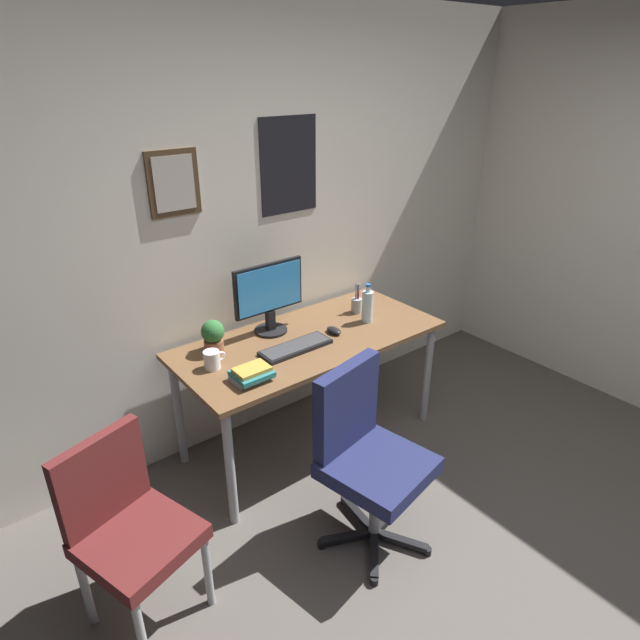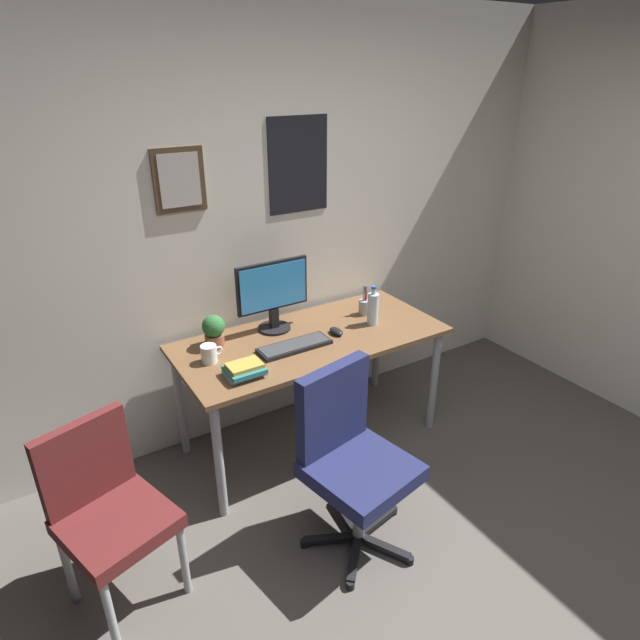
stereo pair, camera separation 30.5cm
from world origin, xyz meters
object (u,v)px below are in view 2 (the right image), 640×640
at_px(side_chair, 107,505).
at_px(monitor, 273,293).
at_px(keyboard, 295,346).
at_px(book_stack_left, 245,370).
at_px(computer_mouse, 336,331).
at_px(water_bottle, 373,308).
at_px(potted_plant, 214,330).
at_px(coffee_mug_near, 209,354).
at_px(pen_cup, 364,306).
at_px(office_chair, 350,452).

bearing_deg(side_chair, monitor, 30.47).
height_order(keyboard, book_stack_left, book_stack_left).
relative_size(computer_mouse, water_bottle, 0.44).
distance_m(computer_mouse, potted_plant, 0.73).
bearing_deg(keyboard, computer_mouse, 4.10).
bearing_deg(computer_mouse, monitor, 137.58).
height_order(computer_mouse, water_bottle, water_bottle).
relative_size(side_chair, water_bottle, 3.47).
bearing_deg(water_bottle, side_chair, -165.92).
bearing_deg(monitor, keyboard, -92.99).
relative_size(coffee_mug_near, pen_cup, 0.63).
bearing_deg(keyboard, office_chair, -97.72).
distance_m(monitor, book_stack_left, 0.60).
height_order(water_bottle, potted_plant, water_bottle).
bearing_deg(keyboard, water_bottle, 2.30).
bearing_deg(side_chair, potted_plant, 40.51).
bearing_deg(pen_cup, coffee_mug_near, -176.61).
relative_size(computer_mouse, potted_plant, 0.56).
xyz_separation_m(potted_plant, pen_cup, (0.99, -0.09, -0.05)).
bearing_deg(potted_plant, coffee_mug_near, -120.52).
bearing_deg(monitor, office_chair, -96.37).
xyz_separation_m(office_chair, monitor, (0.11, 0.98, 0.46)).
bearing_deg(water_bottle, potted_plant, 166.08).
bearing_deg(office_chair, book_stack_left, 115.51).
height_order(potted_plant, book_stack_left, potted_plant).
distance_m(monitor, computer_mouse, 0.45).
height_order(side_chair, potted_plant, potted_plant).
bearing_deg(water_bottle, book_stack_left, -170.89).
bearing_deg(book_stack_left, coffee_mug_near, 113.91).
bearing_deg(book_stack_left, pen_cup, 16.78).
xyz_separation_m(water_bottle, pen_cup, (0.04, 0.15, -0.05)).
bearing_deg(computer_mouse, water_bottle, 0.31).
relative_size(keyboard, water_bottle, 1.70).
xyz_separation_m(computer_mouse, potted_plant, (-0.68, 0.24, 0.09)).
relative_size(side_chair, potted_plant, 4.49).
distance_m(side_chair, computer_mouse, 1.55).
xyz_separation_m(office_chair, water_bottle, (0.67, 0.72, 0.33)).
bearing_deg(office_chair, potted_plant, 106.53).
xyz_separation_m(monitor, pen_cup, (0.60, -0.11, -0.19)).
bearing_deg(computer_mouse, office_chair, -118.64).
relative_size(water_bottle, coffee_mug_near, 2.02).
distance_m(potted_plant, book_stack_left, 0.39).
relative_size(office_chair, side_chair, 1.09).
xyz_separation_m(keyboard, water_bottle, (0.57, 0.02, 0.09)).
xyz_separation_m(monitor, water_bottle, (0.56, -0.26, -0.13)).
xyz_separation_m(side_chair, book_stack_left, (0.80, 0.29, 0.28)).
relative_size(coffee_mug_near, potted_plant, 0.64).
height_order(office_chair, side_chair, office_chair).
xyz_separation_m(office_chair, potted_plant, (-0.29, 0.96, 0.33)).
distance_m(keyboard, water_bottle, 0.58).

